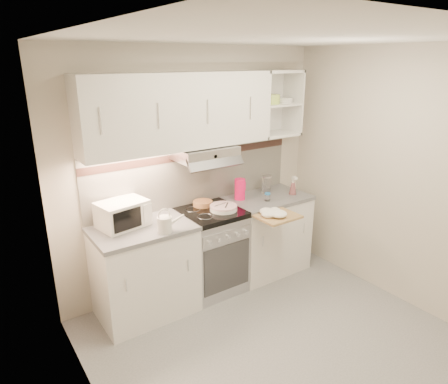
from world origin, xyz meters
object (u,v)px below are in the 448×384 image
object	(u,v)px
microwave	(123,214)
spray_bottle	(293,187)
glass_jar	(266,184)
plate_stack	(224,208)
pink_pitcher	(240,189)
cutting_board	(276,216)
electric_range	(211,250)
watering_can	(165,224)

from	to	relation	value
microwave	spray_bottle	bearing A→B (deg)	-17.20
microwave	glass_jar	world-z (taller)	microwave
plate_stack	pink_pitcher	world-z (taller)	pink_pitcher
spray_bottle	cutting_board	xyz separation A→B (m)	(-0.55, -0.34, -0.12)
spray_bottle	cutting_board	distance (m)	0.65
pink_pitcher	cutting_board	xyz separation A→B (m)	(0.05, -0.54, -0.14)
electric_range	pink_pitcher	distance (m)	0.73
watering_can	plate_stack	distance (m)	0.74
watering_can	electric_range	bearing A→B (deg)	25.95
watering_can	pink_pitcher	bearing A→B (deg)	23.15
glass_jar	plate_stack	bearing A→B (deg)	-166.35
electric_range	microwave	xyz separation A→B (m)	(-0.88, 0.12, 0.57)
cutting_board	plate_stack	bearing A→B (deg)	136.27
microwave	cutting_board	distance (m)	1.49
plate_stack	pink_pitcher	xyz separation A→B (m)	(0.34, 0.18, 0.09)
microwave	pink_pitcher	bearing A→B (deg)	-11.28
plate_stack	electric_range	bearing A→B (deg)	146.28
microwave	glass_jar	xyz separation A→B (m)	(1.70, -0.02, -0.01)
glass_jar	spray_bottle	xyz separation A→B (m)	(0.22, -0.20, -0.02)
plate_stack	glass_jar	bearing A→B (deg)	13.65
spray_bottle	electric_range	bearing A→B (deg)	177.02
electric_range	plate_stack	world-z (taller)	plate_stack
microwave	watering_can	world-z (taller)	microwave
plate_stack	spray_bottle	bearing A→B (deg)	-1.87
microwave	pink_pitcher	xyz separation A→B (m)	(1.33, -0.01, -0.00)
electric_range	microwave	bearing A→B (deg)	172.46
microwave	spray_bottle	size ratio (longest dim) A/B	2.15
glass_jar	microwave	bearing A→B (deg)	179.44
cutting_board	glass_jar	bearing A→B (deg)	58.76
spray_bottle	watering_can	bearing A→B (deg)	-173.26
glass_jar	watering_can	bearing A→B (deg)	-167.41
plate_stack	pink_pitcher	distance (m)	0.39
pink_pitcher	glass_jar	size ratio (longest dim) A/B	1.11
pink_pitcher	glass_jar	world-z (taller)	pink_pitcher
microwave	plate_stack	bearing A→B (deg)	-21.52
spray_bottle	pink_pitcher	bearing A→B (deg)	163.62
glass_jar	cutting_board	size ratio (longest dim) A/B	0.51
plate_stack	glass_jar	size ratio (longest dim) A/B	1.34
spray_bottle	cutting_board	size ratio (longest dim) A/B	0.55
glass_jar	cutting_board	xyz separation A→B (m)	(-0.32, -0.54, -0.13)
electric_range	pink_pitcher	xyz separation A→B (m)	(0.45, 0.10, 0.56)
electric_range	pink_pitcher	size ratio (longest dim) A/B	3.90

